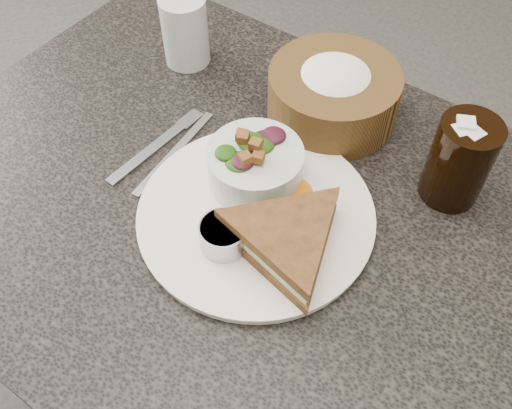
{
  "coord_description": "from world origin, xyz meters",
  "views": [
    {
      "loc": [
        0.27,
        -0.37,
        1.36
      ],
      "look_at": [
        0.01,
        -0.01,
        0.78
      ],
      "focal_mm": 40.0,
      "sensor_mm": 36.0,
      "label": 1
    }
  ],
  "objects_px": {
    "cola_glass": "(461,158)",
    "dinner_plate": "(256,215)",
    "dining_table": "(254,330)",
    "bread_basket": "(334,88)",
    "water_glass": "(185,31)",
    "salad_bowl": "(255,161)",
    "sandwich": "(287,240)",
    "dressing_ramekin": "(224,235)"
  },
  "relations": [
    {
      "from": "salad_bowl",
      "to": "water_glass",
      "type": "xyz_separation_m",
      "value": [
        -0.25,
        0.16,
        0.01
      ]
    },
    {
      "from": "dressing_ramekin",
      "to": "bread_basket",
      "type": "distance_m",
      "value": 0.29
    },
    {
      "from": "dining_table",
      "to": "dinner_plate",
      "type": "height_order",
      "value": "dinner_plate"
    },
    {
      "from": "bread_basket",
      "to": "water_glass",
      "type": "bearing_deg",
      "value": -175.18
    },
    {
      "from": "sandwich",
      "to": "cola_glass",
      "type": "distance_m",
      "value": 0.25
    },
    {
      "from": "salad_bowl",
      "to": "bread_basket",
      "type": "xyz_separation_m",
      "value": [
        0.01,
        0.18,
        0.0
      ]
    },
    {
      "from": "dressing_ramekin",
      "to": "bread_basket",
      "type": "xyz_separation_m",
      "value": [
        -0.02,
        0.29,
        0.02
      ]
    },
    {
      "from": "bread_basket",
      "to": "cola_glass",
      "type": "height_order",
      "value": "cola_glass"
    },
    {
      "from": "salad_bowl",
      "to": "cola_glass",
      "type": "height_order",
      "value": "cola_glass"
    },
    {
      "from": "dinner_plate",
      "to": "salad_bowl",
      "type": "distance_m",
      "value": 0.07
    },
    {
      "from": "dinner_plate",
      "to": "cola_glass",
      "type": "height_order",
      "value": "cola_glass"
    },
    {
      "from": "salad_bowl",
      "to": "dressing_ramekin",
      "type": "height_order",
      "value": "salad_bowl"
    },
    {
      "from": "sandwich",
      "to": "bread_basket",
      "type": "relative_size",
      "value": 0.95
    },
    {
      "from": "sandwich",
      "to": "cola_glass",
      "type": "relative_size",
      "value": 1.35
    },
    {
      "from": "dining_table",
      "to": "sandwich",
      "type": "distance_m",
      "value": 0.42
    },
    {
      "from": "dinner_plate",
      "to": "dressing_ramekin",
      "type": "bearing_deg",
      "value": -93.38
    },
    {
      "from": "bread_basket",
      "to": "water_glass",
      "type": "distance_m",
      "value": 0.26
    },
    {
      "from": "cola_glass",
      "to": "water_glass",
      "type": "height_order",
      "value": "cola_glass"
    },
    {
      "from": "dining_table",
      "to": "bread_basket",
      "type": "relative_size",
      "value": 5.19
    },
    {
      "from": "salad_bowl",
      "to": "water_glass",
      "type": "bearing_deg",
      "value": 147.86
    },
    {
      "from": "bread_basket",
      "to": "cola_glass",
      "type": "relative_size",
      "value": 1.42
    },
    {
      "from": "dining_table",
      "to": "water_glass",
      "type": "xyz_separation_m",
      "value": [
        -0.27,
        0.19,
        0.43
      ]
    },
    {
      "from": "bread_basket",
      "to": "water_glass",
      "type": "relative_size",
      "value": 1.72
    },
    {
      "from": "sandwich",
      "to": "salad_bowl",
      "type": "bearing_deg",
      "value": 155.13
    },
    {
      "from": "dinner_plate",
      "to": "dining_table",
      "type": "bearing_deg",
      "value": 140.76
    },
    {
      "from": "sandwich",
      "to": "cola_glass",
      "type": "bearing_deg",
      "value": 72.15
    },
    {
      "from": "sandwich",
      "to": "cola_glass",
      "type": "height_order",
      "value": "cola_glass"
    },
    {
      "from": "salad_bowl",
      "to": "bread_basket",
      "type": "distance_m",
      "value": 0.18
    },
    {
      "from": "cola_glass",
      "to": "water_glass",
      "type": "xyz_separation_m",
      "value": [
        -0.47,
        0.01,
        -0.01
      ]
    },
    {
      "from": "dinner_plate",
      "to": "cola_glass",
      "type": "bearing_deg",
      "value": 45.44
    },
    {
      "from": "dining_table",
      "to": "bread_basket",
      "type": "bearing_deg",
      "value": 92.32
    },
    {
      "from": "water_glass",
      "to": "bread_basket",
      "type": "bearing_deg",
      "value": 4.82
    },
    {
      "from": "dinner_plate",
      "to": "salad_bowl",
      "type": "relative_size",
      "value": 2.39
    },
    {
      "from": "dining_table",
      "to": "water_glass",
      "type": "distance_m",
      "value": 0.55
    },
    {
      "from": "bread_basket",
      "to": "cola_glass",
      "type": "xyz_separation_m",
      "value": [
        0.21,
        -0.04,
        0.01
      ]
    },
    {
      "from": "dining_table",
      "to": "cola_glass",
      "type": "relative_size",
      "value": 7.35
    },
    {
      "from": "water_glass",
      "to": "cola_glass",
      "type": "bearing_deg",
      "value": -1.69
    },
    {
      "from": "cola_glass",
      "to": "dinner_plate",
      "type": "bearing_deg",
      "value": -134.56
    },
    {
      "from": "dressing_ramekin",
      "to": "cola_glass",
      "type": "height_order",
      "value": "cola_glass"
    },
    {
      "from": "dining_table",
      "to": "cola_glass",
      "type": "xyz_separation_m",
      "value": [
        0.2,
        0.18,
        0.44
      ]
    },
    {
      "from": "dining_table",
      "to": "dressing_ramekin",
      "type": "bearing_deg",
      "value": -83.01
    },
    {
      "from": "salad_bowl",
      "to": "bread_basket",
      "type": "bearing_deg",
      "value": 86.02
    }
  ]
}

